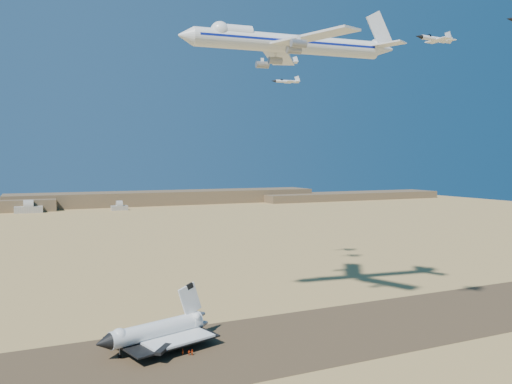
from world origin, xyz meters
name	(u,v)px	position (x,y,z in m)	size (l,w,h in m)	color
ground	(237,348)	(0.00, 0.00, 0.00)	(1200.00, 1200.00, 0.00)	tan
runway	(237,348)	(0.00, 0.00, 0.03)	(600.00, 50.00, 0.06)	brown
ridgeline	(132,200)	(65.32, 527.31, 7.63)	(960.00, 90.00, 18.00)	brown
hangars	(25,209)	(-64.00, 478.43, 4.83)	(200.50, 29.50, 30.00)	#9E998C
shuttle	(156,332)	(-22.69, 10.23, 4.97)	(37.90, 29.89, 18.49)	white
carrier_747	(283,43)	(25.73, 19.32, 99.53)	(82.23, 63.16, 20.43)	white
crew_a	(183,352)	(-16.89, 1.21, 1.00)	(0.69, 0.45, 1.88)	red
crew_b	(192,352)	(-14.40, -0.09, 0.94)	(0.86, 0.49, 1.76)	red
crew_c	(189,353)	(-15.26, 0.15, 0.88)	(0.96, 0.49, 1.63)	red
chase_jet_a	(435,39)	(58.30, -20.25, 95.48)	(15.19, 8.12, 3.78)	white
chase_jet_d	(285,62)	(50.93, 66.22, 103.61)	(14.02, 8.04, 3.55)	white
chase_jet_e	(287,81)	(63.31, 87.49, 98.71)	(15.15, 8.63, 3.82)	white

